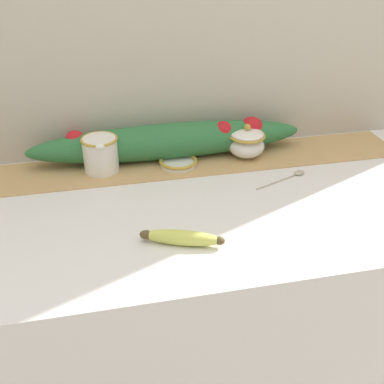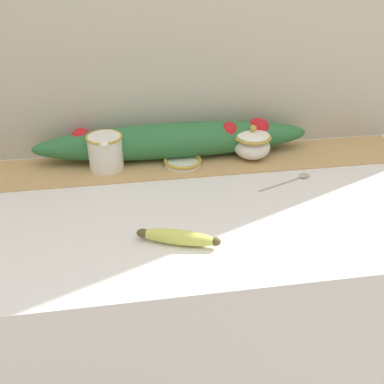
% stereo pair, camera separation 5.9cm
% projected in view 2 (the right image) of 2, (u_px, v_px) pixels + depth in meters
% --- Properties ---
extents(countertop, '(1.58, 0.70, 0.91)m').
position_uv_depth(countertop, '(188.00, 328.00, 1.50)').
color(countertop, silver).
rests_on(countertop, ground_plane).
extents(back_wall, '(2.38, 0.04, 2.40)m').
position_uv_depth(back_wall, '(169.00, 57.00, 1.44)').
color(back_wall, '#B7AD99').
rests_on(back_wall, ground_plane).
extents(table_runner, '(1.46, 0.20, 0.00)m').
position_uv_depth(table_runner, '(176.00, 163.00, 1.48)').
color(table_runner, tan).
rests_on(table_runner, countertop).
extents(cream_pitcher, '(0.11, 0.13, 0.11)m').
position_uv_depth(cream_pitcher, '(105.00, 151.00, 1.42)').
color(cream_pitcher, white).
rests_on(cream_pitcher, countertop).
extents(sugar_bowl, '(0.11, 0.11, 0.11)m').
position_uv_depth(sugar_bowl, '(252.00, 144.00, 1.49)').
color(sugar_bowl, white).
rests_on(sugar_bowl, countertop).
extents(small_dish, '(0.12, 0.12, 0.02)m').
position_uv_depth(small_dish, '(183.00, 162.00, 1.46)').
color(small_dish, white).
rests_on(small_dish, countertop).
extents(banana, '(0.19, 0.10, 0.04)m').
position_uv_depth(banana, '(178.00, 237.00, 1.11)').
color(banana, '#CCD156').
rests_on(banana, countertop).
extents(spoon, '(0.17, 0.08, 0.01)m').
position_uv_depth(spoon, '(299.00, 177.00, 1.39)').
color(spoon, '#A89E89').
rests_on(spoon, countertop).
extents(poinsettia_garland, '(0.85, 0.12, 0.11)m').
position_uv_depth(poinsettia_garland, '(175.00, 140.00, 1.49)').
color(poinsettia_garland, '#2D6B38').
rests_on(poinsettia_garland, countertop).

